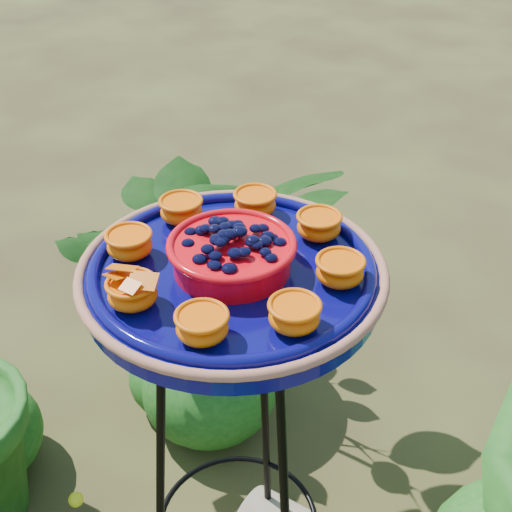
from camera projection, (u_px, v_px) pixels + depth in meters
name	position (u px, v px, depth m)	size (l,w,h in m)	color
tripod_stand	(236.00, 443.00, 1.27)	(0.41, 0.41, 0.87)	black
feeder_dish	(232.00, 270.00, 1.05)	(0.57, 0.57, 0.10)	#070756
shrub_back_left	(204.00, 266.00, 1.93)	(0.72, 0.62, 0.80)	#154612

